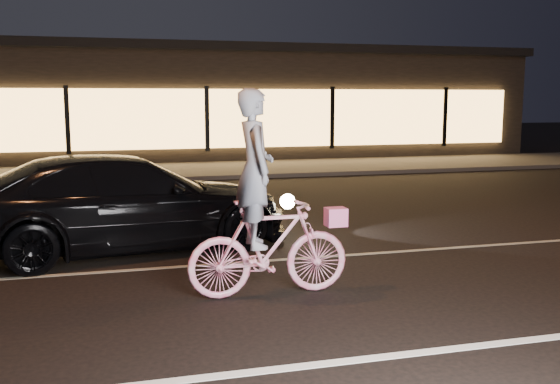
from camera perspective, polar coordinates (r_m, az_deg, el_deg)
name	(u,v)px	position (r m, az deg, el deg)	size (l,w,h in m)	color
ground	(400,298)	(7.44, 10.92, -9.46)	(90.00, 90.00, 0.00)	black
lane_stripe_near	(472,347)	(6.21, 17.15, -13.36)	(60.00, 0.12, 0.01)	silver
lane_stripe_far	(339,256)	(9.20, 5.44, -5.81)	(60.00, 0.10, 0.01)	gray
sidewalk	(216,170)	(19.72, -5.83, 2.04)	(30.00, 4.00, 0.12)	#383533
storefront	(191,102)	(25.50, -8.11, 8.16)	(25.40, 8.42, 4.20)	black
cyclist	(265,224)	(7.17, -1.36, -2.95)	(1.90, 0.66, 2.40)	#FF3473
sedan	(126,203)	(9.68, -13.89, -0.95)	(5.31, 2.97, 1.45)	black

